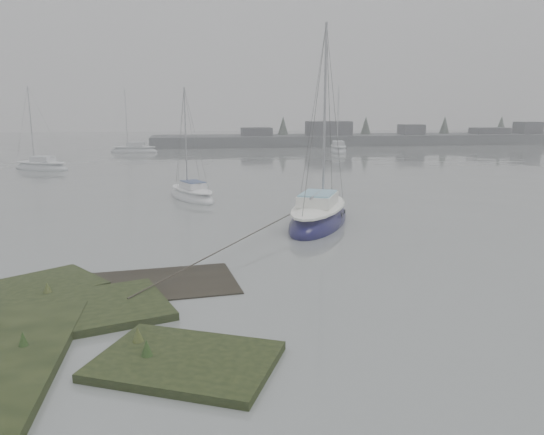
% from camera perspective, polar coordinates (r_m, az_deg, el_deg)
% --- Properties ---
extents(ground, '(160.00, 160.00, 0.00)m').
position_cam_1_polar(ground, '(40.83, -9.98, 4.37)').
color(ground, slate).
rests_on(ground, ground).
extents(far_shoreline, '(60.00, 8.00, 4.15)m').
position_cam_1_polar(far_shoreline, '(77.11, 10.88, 8.35)').
color(far_shoreline, '#4C4F51').
rests_on(far_shoreline, ground).
extents(sailboat_main, '(4.89, 6.94, 9.40)m').
position_cam_1_polar(sailboat_main, '(23.70, 5.05, -0.01)').
color(sailboat_main, '#0F0D3B').
rests_on(sailboat_main, ground).
extents(sailboat_white, '(3.34, 4.99, 6.72)m').
position_cam_1_polar(sailboat_white, '(30.48, -8.61, 2.36)').
color(sailboat_white, silver).
rests_on(sailboat_white, ground).
extents(sailboat_far_a, '(5.44, 3.98, 7.40)m').
position_cam_1_polar(sailboat_far_a, '(48.55, -23.56, 5.00)').
color(sailboat_far_a, silver).
rests_on(sailboat_far_a, ground).
extents(sailboat_far_b, '(2.88, 6.09, 8.26)m').
position_cam_1_polar(sailboat_far_b, '(63.43, 7.11, 7.25)').
color(sailboat_far_b, silver).
rests_on(sailboat_far_b, ground).
extents(sailboat_far_c, '(5.70, 2.76, 7.71)m').
position_cam_1_polar(sailboat_far_c, '(64.06, -14.62, 6.99)').
color(sailboat_far_c, silver).
rests_on(sailboat_far_c, ground).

